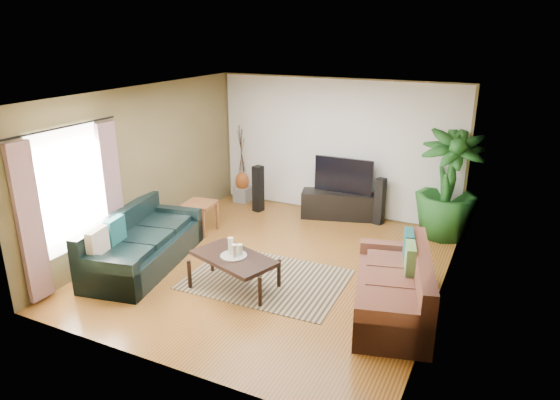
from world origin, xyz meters
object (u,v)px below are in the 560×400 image
Objects in this scene: sofa_left at (144,240)px; speaker_right at (380,201)px; tv_stand at (342,205)px; television at (344,175)px; vase at (242,181)px; sofa_right at (392,283)px; coffee_table at (234,272)px; side_table at (200,217)px; speaker_left at (258,189)px; potted_plant at (448,185)px; pedestal at (242,194)px.

sofa_left is 2.53× the size of speaker_right.
tv_stand is 1.36× the size of television.
sofa_right is at bearing -37.21° from vase.
sofa_right is 2.22× the size of speaker_right.
speaker_right is (0.74, 0.00, -0.42)m from television.
coffee_table is 2.18× the size of side_table.
speaker_left is at bearing 176.23° from tv_stand.
speaker_right is at bearing 88.70° from coffee_table.
tv_stand is 0.81× the size of potted_plant.
potted_plant reaches higher than coffee_table.
television is at bearing 177.58° from potted_plant.
speaker_right is at bearing 176.11° from potted_plant.
speaker_right reaches higher than coffee_table.
vase is at bearing 136.67° from coffee_table.
television is (0.00, 0.00, 0.61)m from tv_stand.
vase is (-0.14, 3.35, 0.03)m from sofa_left.
television reaches higher than coffee_table.
speaker_right is at bearing -16.31° from tv_stand.
television is 0.85m from speaker_right.
sofa_right is 5.04m from pedestal.
side_table is (-3.86, 1.23, -0.14)m from sofa_right.
television is 0.60× the size of potted_plant.
speaker_right is 1.32m from potted_plant.
television is 3.73× the size of pedestal.
sofa_right is at bearing -61.12° from speaker_right.
tv_stand is 0.61m from television.
sofa_right is 1.27× the size of tv_stand.
potted_plant is 4.27m from vase.
sofa_left is 1.87× the size of coffee_table.
potted_plant is 4.88× the size of vase.
side_table is at bearing -139.63° from television.
vase is (-2.28, 0.00, 0.19)m from tv_stand.
vase is at bearing 180.00° from television.
sofa_right is 4.05m from side_table.
sofa_right is at bearing 27.22° from coffee_table.
potted_plant reaches higher than sofa_left.
coffee_table is 3.83m from vase.
sofa_left is at bearing -141.45° from potted_plant.
side_table is at bearing -122.45° from sofa_right.
speaker_left is 3.04× the size of pedestal.
sofa_left is 3.35m from vase.
speaker_left is at bearing 72.80° from side_table.
potted_plant is at bearing -18.72° from tv_stand.
pedestal is at bearing -8.56° from sofa_left.
speaker_left reaches higher than sofa_right.
pedestal is (-2.28, 0.00, -0.11)m from tv_stand.
vase reaches higher than pedestal.
speaker_right is at bearing -51.66° from sofa_left.
speaker_right reaches higher than sofa_left.
television reaches higher than speaker_left.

